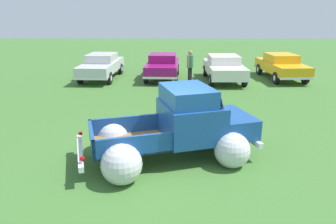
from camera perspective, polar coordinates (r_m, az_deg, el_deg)
The scene contains 7 objects.
ground_plane at distance 8.52m, azimuth -0.16°, elevation -8.28°, with size 80.00×80.00×0.00m, color #3D6B2D.
vintage_pickup_truck at distance 8.33m, azimuth 2.40°, elevation -3.26°, with size 4.98×3.75×1.96m.
show_car_0 at distance 18.89m, azimuth -12.08°, elevation 8.37°, with size 1.99×4.73×1.43m.
show_car_1 at distance 18.46m, azimuth -0.97°, elevation 8.53°, with size 1.99×4.23×1.43m.
show_car_2 at distance 18.10m, azimuth 10.17°, elevation 8.09°, with size 2.03×4.40×1.43m.
show_car_3 at distance 19.56m, azimuth 20.03°, elevation 8.00°, with size 2.12×4.45×1.43m.
spectator_0 at distance 17.21m, azimuth 4.07°, elevation 8.65°, with size 0.46×0.51×1.79m.
Camera 1 is at (0.16, -7.65, 3.74)m, focal length 33.32 mm.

